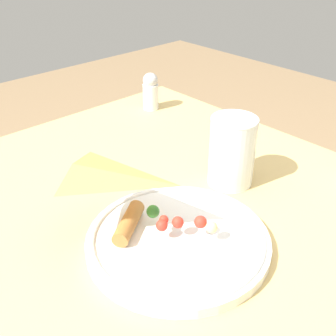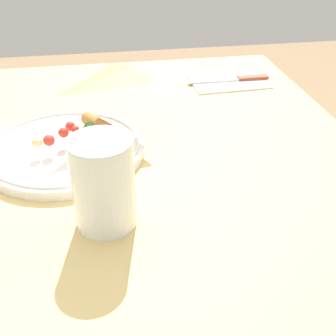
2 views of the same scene
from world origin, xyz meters
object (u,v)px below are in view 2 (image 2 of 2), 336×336
at_px(dining_table, 108,204).
at_px(butter_knife, 232,79).
at_px(milk_glass, 107,186).
at_px(napkin_folded, 228,81).
at_px(plate_pizza, 65,147).

height_order(dining_table, butter_knife, butter_knife).
bearing_deg(milk_glass, dining_table, -88.63).
bearing_deg(dining_table, butter_knife, -140.03).
xyz_separation_m(milk_glass, napkin_folded, (-0.30, -0.46, -0.06)).
height_order(plate_pizza, napkin_folded, plate_pizza).
distance_m(plate_pizza, milk_glass, 0.21).
relative_size(dining_table, plate_pizza, 3.41).
height_order(dining_table, napkin_folded, napkin_folded).
distance_m(plate_pizza, napkin_folded, 0.45).
relative_size(plate_pizza, napkin_folded, 1.48).
xyz_separation_m(plate_pizza, butter_knife, (-0.37, -0.27, -0.01)).
relative_size(plate_pizza, milk_glass, 2.14).
height_order(dining_table, plate_pizza, plate_pizza).
xyz_separation_m(milk_glass, butter_knife, (-0.31, -0.46, -0.05)).
bearing_deg(napkin_folded, milk_glass, 57.03).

